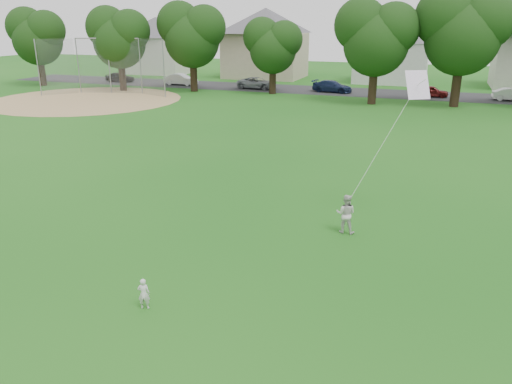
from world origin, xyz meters
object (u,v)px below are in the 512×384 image
(toddler, at_px, (144,294))
(kite, at_px, (382,145))
(older_boy, at_px, (346,214))
(baseball_backstop, at_px, (107,67))

(toddler, relative_size, kite, 0.18)
(older_boy, distance_m, baseball_backstop, 39.75)
(toddler, bearing_deg, older_boy, -141.45)
(toddler, xyz_separation_m, baseball_backstop, (-25.00, 33.77, 2.29))
(kite, relative_size, baseball_backstop, 0.41)
(older_boy, distance_m, kite, 2.74)
(kite, height_order, baseball_backstop, kite)
(toddler, height_order, older_boy, older_boy)
(kite, xyz_separation_m, baseball_backstop, (-30.10, 25.96, -0.35))
(older_boy, relative_size, kite, 0.29)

